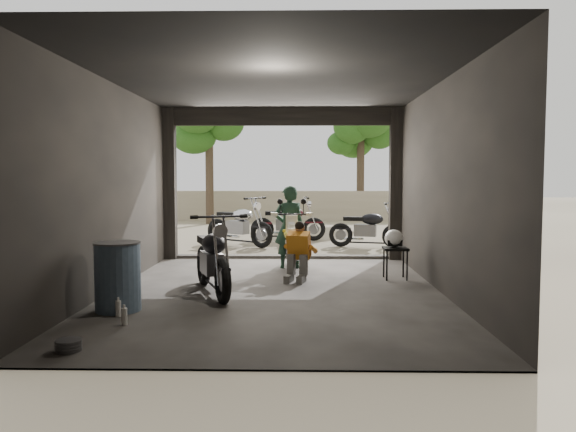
{
  "coord_description": "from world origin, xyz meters",
  "views": [
    {
      "loc": [
        0.36,
        -8.46,
        1.76
      ],
      "look_at": [
        0.18,
        0.6,
        1.13
      ],
      "focal_mm": 35.0,
      "sensor_mm": 36.0,
      "label": 1
    }
  ],
  "objects_px": {
    "rider": "(289,228)",
    "outside_bike_a": "(239,221)",
    "mechanic": "(297,253)",
    "sign_post": "(433,186)",
    "left_bike": "(212,254)",
    "helmet": "(394,238)",
    "stool": "(395,252)",
    "oil_drum": "(118,278)",
    "outside_bike_c": "(367,225)",
    "outside_bike_b": "(288,219)",
    "main_bike": "(292,241)"
  },
  "relations": [
    {
      "from": "mechanic",
      "to": "helmet",
      "type": "xyz_separation_m",
      "value": [
        1.65,
        0.25,
        0.23
      ]
    },
    {
      "from": "sign_post",
      "to": "outside_bike_b",
      "type": "bearing_deg",
      "value": 151.49
    },
    {
      "from": "left_bike",
      "to": "helmet",
      "type": "bearing_deg",
      "value": 3.43
    },
    {
      "from": "outside_bike_c",
      "to": "helmet",
      "type": "bearing_deg",
      "value": -167.36
    },
    {
      "from": "rider",
      "to": "outside_bike_a",
      "type": "bearing_deg",
      "value": -76.66
    },
    {
      "from": "main_bike",
      "to": "sign_post",
      "type": "relative_size",
      "value": 0.73
    },
    {
      "from": "outside_bike_a",
      "to": "rider",
      "type": "height_order",
      "value": "rider"
    },
    {
      "from": "left_bike",
      "to": "outside_bike_a",
      "type": "relative_size",
      "value": 0.98
    },
    {
      "from": "sign_post",
      "to": "left_bike",
      "type": "bearing_deg",
      "value": -118.47
    },
    {
      "from": "outside_bike_c",
      "to": "sign_post",
      "type": "xyz_separation_m",
      "value": [
        1.05,
        -2.37,
        1.01
      ]
    },
    {
      "from": "left_bike",
      "to": "oil_drum",
      "type": "distance_m",
      "value": 1.56
    },
    {
      "from": "rider",
      "to": "left_bike",
      "type": "bearing_deg",
      "value": 57.15
    },
    {
      "from": "main_bike",
      "to": "helmet",
      "type": "xyz_separation_m",
      "value": [
        1.75,
        -0.86,
        0.14
      ]
    },
    {
      "from": "mechanic",
      "to": "oil_drum",
      "type": "height_order",
      "value": "mechanic"
    },
    {
      "from": "oil_drum",
      "to": "sign_post",
      "type": "bearing_deg",
      "value": 40.71
    },
    {
      "from": "mechanic",
      "to": "sign_post",
      "type": "relative_size",
      "value": 0.41
    },
    {
      "from": "sign_post",
      "to": "stool",
      "type": "bearing_deg",
      "value": -95.68
    },
    {
      "from": "mechanic",
      "to": "stool",
      "type": "relative_size",
      "value": 1.73
    },
    {
      "from": "stool",
      "to": "oil_drum",
      "type": "height_order",
      "value": "oil_drum"
    },
    {
      "from": "stool",
      "to": "sign_post",
      "type": "xyz_separation_m",
      "value": [
        1.1,
        2.03,
        1.1
      ]
    },
    {
      "from": "mechanic",
      "to": "helmet",
      "type": "distance_m",
      "value": 1.69
    },
    {
      "from": "outside_bike_b",
      "to": "stool",
      "type": "bearing_deg",
      "value": -165.3
    },
    {
      "from": "outside_bike_b",
      "to": "helmet",
      "type": "relative_size",
      "value": 5.36
    },
    {
      "from": "outside_bike_a",
      "to": "outside_bike_c",
      "type": "height_order",
      "value": "outside_bike_a"
    },
    {
      "from": "rider",
      "to": "sign_post",
      "type": "height_order",
      "value": "sign_post"
    },
    {
      "from": "rider",
      "to": "stool",
      "type": "bearing_deg",
      "value": 140.8
    },
    {
      "from": "outside_bike_c",
      "to": "helmet",
      "type": "xyz_separation_m",
      "value": [
        -0.07,
        -4.35,
        0.15
      ]
    },
    {
      "from": "left_bike",
      "to": "oil_drum",
      "type": "relative_size",
      "value": 2.0
    },
    {
      "from": "outside_bike_c",
      "to": "mechanic",
      "type": "distance_m",
      "value": 4.92
    },
    {
      "from": "outside_bike_b",
      "to": "rider",
      "type": "height_order",
      "value": "rider"
    },
    {
      "from": "outside_bike_a",
      "to": "rider",
      "type": "relative_size",
      "value": 1.17
    },
    {
      "from": "outside_bike_c",
      "to": "helmet",
      "type": "distance_m",
      "value": 4.35
    },
    {
      "from": "outside_bike_a",
      "to": "stool",
      "type": "distance_m",
      "value": 5.64
    },
    {
      "from": "main_bike",
      "to": "outside_bike_a",
      "type": "bearing_deg",
      "value": 110.88
    },
    {
      "from": "left_bike",
      "to": "stool",
      "type": "bearing_deg",
      "value": 2.37
    },
    {
      "from": "left_bike",
      "to": "stool",
      "type": "relative_size",
      "value": 3.25
    },
    {
      "from": "outside_bike_b",
      "to": "oil_drum",
      "type": "bearing_deg",
      "value": 162.17
    },
    {
      "from": "outside_bike_c",
      "to": "outside_bike_b",
      "type": "bearing_deg",
      "value": 68.04
    },
    {
      "from": "helmet",
      "to": "oil_drum",
      "type": "distance_m",
      "value": 4.66
    },
    {
      "from": "rider",
      "to": "oil_drum",
      "type": "xyz_separation_m",
      "value": [
        -2.17,
        -3.49,
        -0.34
      ]
    },
    {
      "from": "outside_bike_c",
      "to": "oil_drum",
      "type": "distance_m",
      "value": 7.88
    },
    {
      "from": "outside_bike_a",
      "to": "sign_post",
      "type": "distance_m",
      "value": 5.11
    },
    {
      "from": "rider",
      "to": "oil_drum",
      "type": "relative_size",
      "value": 1.75
    },
    {
      "from": "stool",
      "to": "oil_drum",
      "type": "relative_size",
      "value": 0.62
    },
    {
      "from": "oil_drum",
      "to": "outside_bike_c",
      "type": "bearing_deg",
      "value": 59.06
    },
    {
      "from": "outside_bike_a",
      "to": "mechanic",
      "type": "bearing_deg",
      "value": -127.91
    },
    {
      "from": "stool",
      "to": "outside_bike_a",
      "type": "bearing_deg",
      "value": 124.3
    },
    {
      "from": "left_bike",
      "to": "stool",
      "type": "distance_m",
      "value": 3.19
    },
    {
      "from": "oil_drum",
      "to": "sign_post",
      "type": "height_order",
      "value": "sign_post"
    },
    {
      "from": "outside_bike_b",
      "to": "stool",
      "type": "distance_m",
      "value": 6.15
    }
  ]
}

